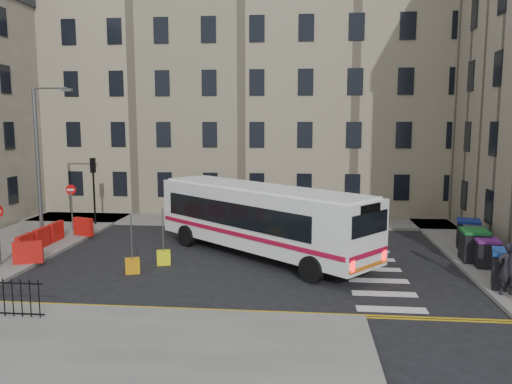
% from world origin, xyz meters
% --- Properties ---
extents(ground, '(120.00, 120.00, 0.00)m').
position_xyz_m(ground, '(0.00, 0.00, 0.00)').
color(ground, black).
rests_on(ground, ground).
extents(pavement_north, '(36.00, 3.20, 0.15)m').
position_xyz_m(pavement_north, '(-6.00, 8.60, 0.07)').
color(pavement_north, slate).
rests_on(pavement_north, ground).
extents(pavement_east, '(2.40, 26.00, 0.15)m').
position_xyz_m(pavement_east, '(9.00, 4.00, 0.07)').
color(pavement_east, slate).
rests_on(pavement_east, ground).
extents(pavement_west, '(6.00, 22.00, 0.15)m').
position_xyz_m(pavement_west, '(-14.00, 1.00, 0.07)').
color(pavement_west, slate).
rests_on(pavement_west, ground).
extents(pavement_sw, '(20.00, 6.00, 0.15)m').
position_xyz_m(pavement_sw, '(-7.00, -10.00, 0.07)').
color(pavement_sw, slate).
rests_on(pavement_sw, ground).
extents(terrace_north, '(38.30, 10.80, 17.20)m').
position_xyz_m(terrace_north, '(-7.00, 15.50, 8.62)').
color(terrace_north, tan).
rests_on(terrace_north, ground).
extents(traffic_light_nw, '(0.28, 0.22, 4.10)m').
position_xyz_m(traffic_light_nw, '(-12.00, 6.50, 2.87)').
color(traffic_light_nw, black).
rests_on(traffic_light_nw, pavement_west).
extents(streetlamp, '(0.50, 0.22, 8.14)m').
position_xyz_m(streetlamp, '(-13.00, 2.00, 4.34)').
color(streetlamp, '#595B5E').
rests_on(streetlamp, pavement_west).
extents(no_entry_north, '(0.60, 0.08, 3.00)m').
position_xyz_m(no_entry_north, '(-12.50, 4.50, 2.08)').
color(no_entry_north, '#595B5E').
rests_on(no_entry_north, pavement_west).
extents(roadworks_barriers, '(1.66, 6.26, 1.00)m').
position_xyz_m(roadworks_barriers, '(-11.84, 0.50, 0.65)').
color(roadworks_barriers, red).
rests_on(roadworks_barriers, pavement_west).
extents(bus, '(11.06, 9.95, 3.31)m').
position_xyz_m(bus, '(-1.14, 0.51, 1.91)').
color(bus, white).
rests_on(bus, ground).
extents(wheelie_bin_a, '(1.48, 1.59, 1.44)m').
position_xyz_m(wheelie_bin_a, '(8.69, -3.61, 0.87)').
color(wheelie_bin_a, black).
rests_on(wheelie_bin_a, pavement_east).
extents(wheelie_bin_b, '(1.06, 1.19, 1.24)m').
position_xyz_m(wheelie_bin_b, '(8.88, -0.79, 0.77)').
color(wheelie_bin_b, black).
rests_on(wheelie_bin_b, pavement_east).
extents(wheelie_bin_c, '(1.23, 1.39, 1.44)m').
position_xyz_m(wheelie_bin_c, '(8.65, 0.10, 0.88)').
color(wheelie_bin_c, black).
rests_on(wheelie_bin_c, pavement_east).
extents(wheelie_bin_d, '(1.42, 1.52, 1.36)m').
position_xyz_m(wheelie_bin_d, '(8.95, 0.98, 0.84)').
color(wheelie_bin_d, black).
rests_on(wheelie_bin_d, pavement_east).
extents(wheelie_bin_e, '(1.37, 1.49, 1.39)m').
position_xyz_m(wheelie_bin_e, '(9.21, 2.76, 0.85)').
color(wheelie_bin_e, black).
rests_on(wheelie_bin_e, pavement_east).
extents(pedestrian, '(0.74, 0.51, 1.96)m').
position_xyz_m(pedestrian, '(8.33, -4.47, 1.13)').
color(pedestrian, black).
rests_on(pedestrian, pavement_east).
extents(bollard_yellow, '(0.75, 0.75, 0.60)m').
position_xyz_m(bollard_yellow, '(-5.40, -1.30, 0.30)').
color(bollard_yellow, '#F3F70D').
rests_on(bollard_yellow, ground).
extents(bollard_chevron, '(0.78, 0.78, 0.60)m').
position_xyz_m(bollard_chevron, '(-6.36, -2.71, 0.30)').
color(bollard_chevron, orange).
rests_on(bollard_chevron, ground).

